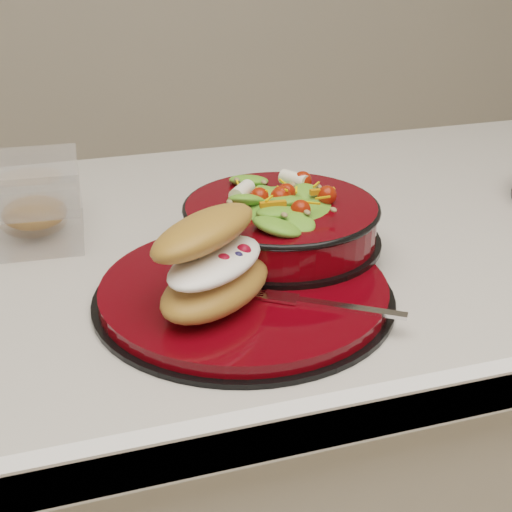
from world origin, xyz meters
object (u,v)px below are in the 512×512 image
object	(u,v)px
dinner_plate	(245,291)
croissant	(214,262)
island_counter	(281,484)
salad_bowl	(281,214)
fork	(329,305)

from	to	relation	value
dinner_plate	croissant	distance (m)	0.07
island_counter	salad_bowl	bearing A→B (deg)	-114.17
croissant	salad_bowl	bearing A→B (deg)	4.43
island_counter	fork	bearing A→B (deg)	-99.38
dinner_plate	croissant	size ratio (longest dim) A/B	1.86
dinner_plate	fork	distance (m)	0.10
island_counter	croissant	bearing A→B (deg)	-126.90
dinner_plate	salad_bowl	world-z (taller)	salad_bowl
island_counter	salad_bowl	size ratio (longest dim) A/B	5.19
island_counter	fork	world-z (taller)	fork
dinner_plate	salad_bowl	bearing A→B (deg)	50.79
salad_bowl	dinner_plate	bearing A→B (deg)	-129.21
island_counter	croissant	xyz separation A→B (m)	(-0.15, -0.19, 0.51)
salad_bowl	croissant	xyz separation A→B (m)	(-0.11, -0.11, 0.01)
fork	croissant	bearing A→B (deg)	101.34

